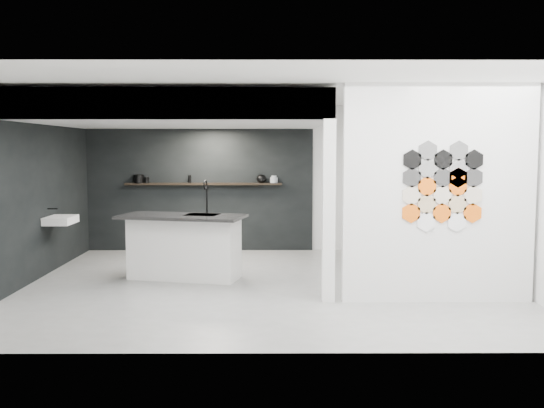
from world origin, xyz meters
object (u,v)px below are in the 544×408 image
(partition_panel, at_px, (438,194))
(kitchen_island, at_px, (184,246))
(stockpot, at_px, (139,179))
(utensil_cup, at_px, (147,180))
(glass_bowl, at_px, (274,180))
(bottle_dark, at_px, (190,179))
(wall_basin, at_px, (61,220))
(kettle, at_px, (261,179))
(glass_vase, at_px, (274,179))

(partition_panel, xyz_separation_m, kitchen_island, (-3.46, 1.39, -0.90))
(partition_panel, relative_size, stockpot, 14.48)
(utensil_cup, bearing_deg, glass_bowl, 0.00)
(glass_bowl, distance_m, utensil_cup, 2.44)
(bottle_dark, bearing_deg, wall_basin, -130.69)
(kettle, distance_m, glass_vase, 0.24)
(wall_basin, xyz_separation_m, utensil_cup, (0.95, 2.07, 0.53))
(stockpot, bearing_deg, glass_bowl, 0.00)
(kitchen_island, bearing_deg, glass_vase, 73.96)
(partition_panel, bearing_deg, wall_basin, 161.77)
(stockpot, distance_m, glass_bowl, 2.59)
(kitchen_island, distance_m, stockpot, 2.89)
(stockpot, relative_size, kettle, 1.02)
(partition_panel, relative_size, wall_basin, 4.67)
(partition_panel, distance_m, glass_bowl, 4.39)
(partition_panel, distance_m, glass_vase, 4.39)
(partition_panel, distance_m, kitchen_island, 3.83)
(wall_basin, bearing_deg, bottle_dark, 49.31)
(bottle_dark, bearing_deg, partition_panel, -46.33)
(kitchen_island, relative_size, kettle, 10.50)
(wall_basin, xyz_separation_m, glass_bowl, (3.39, 2.07, 0.52))
(bottle_dark, bearing_deg, kitchen_island, -84.65)
(glass_bowl, bearing_deg, wall_basin, -148.65)
(wall_basin, relative_size, kitchen_island, 0.30)
(glass_vase, bearing_deg, kitchen_island, -119.23)
(stockpot, height_order, bottle_dark, stockpot)
(partition_panel, bearing_deg, stockpot, 140.35)
(kitchen_island, xyz_separation_m, glass_vase, (1.38, 2.47, 0.88))
(glass_bowl, relative_size, bottle_dark, 0.99)
(kitchen_island, xyz_separation_m, utensil_cup, (-1.05, 2.47, 0.87))
(stockpot, bearing_deg, partition_panel, -39.65)
(glass_bowl, xyz_separation_m, utensil_cup, (-2.44, 0.00, 0.00))
(wall_basin, distance_m, stockpot, 2.28)
(partition_panel, xyz_separation_m, glass_bowl, (-2.08, 3.87, -0.03))
(partition_panel, distance_m, stockpot, 6.06)
(wall_basin, distance_m, kettle, 3.81)
(glass_vase, bearing_deg, stockpot, 180.00)
(kitchen_island, bearing_deg, stockpot, 129.19)
(partition_panel, bearing_deg, glass_bowl, 118.23)
(partition_panel, height_order, utensil_cup, partition_panel)
(glass_bowl, bearing_deg, partition_panel, -61.77)
(stockpot, height_order, glass_vase, stockpot)
(glass_bowl, xyz_separation_m, bottle_dark, (-1.61, 0.00, 0.02))
(partition_panel, xyz_separation_m, wall_basin, (-5.46, 1.80, -0.55))
(glass_bowl, distance_m, bottle_dark, 1.61)
(wall_basin, xyz_separation_m, kitchen_island, (2.01, -0.41, -0.35))
(kitchen_island, bearing_deg, utensil_cup, 126.29)
(kettle, bearing_deg, kitchen_island, -138.97)
(kettle, relative_size, glass_vase, 1.36)
(stockpot, distance_m, utensil_cup, 0.15)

